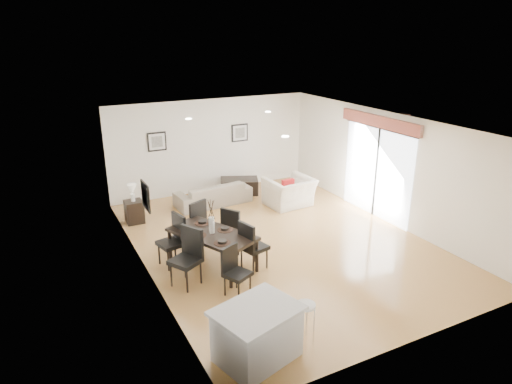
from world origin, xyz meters
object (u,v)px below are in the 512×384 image
dining_chair_wfar (175,237)px  bar_stool (305,309)px  sofa (213,194)px  dining_chair_foot (195,220)px  kitchen_island (257,333)px  dining_chair_head (234,268)px  dining_chair_wnear (189,253)px  dining_chair_efar (233,227)px  side_table (134,212)px  dining_table (212,236)px  dining_chair_enear (251,243)px  coffee_table (239,186)px  armchair (289,192)px

dining_chair_wfar → bar_stool: bearing=3.7°
sofa → bar_stool: bar_stool is taller
dining_chair_foot → bar_stool: dining_chair_foot is taller
kitchen_island → bar_stool: kitchen_island is taller
dining_chair_head → dining_chair_foot: size_ratio=0.88×
dining_chair_wfar → dining_chair_head: (0.59, -1.58, -0.07)m
dining_chair_wnear → dining_chair_efar: size_ratio=1.09×
side_table → kitchen_island: size_ratio=0.41×
dining_chair_foot → side_table: (-0.92, 1.87, -0.30)m
dining_table → dining_chair_wnear: bearing=-172.0°
dining_chair_enear → kitchen_island: size_ratio=0.74×
dining_chair_enear → side_table: dining_chair_enear is taller
dining_chair_foot → dining_chair_wfar: bearing=20.1°
dining_table → dining_chair_efar: (0.64, 0.40, -0.10)m
dining_chair_enear → dining_chair_efar: (0.01, 0.86, -0.00)m
coffee_table → dining_chair_foot: bearing=-108.4°
dining_chair_head → dining_chair_foot: 2.22m
dining_chair_enear → dining_chair_foot: 1.68m
dining_chair_wfar → dining_chair_foot: bearing=121.2°
side_table → bar_stool: (1.24, -5.82, 0.29)m
dining_chair_enear → dining_chair_foot: dining_chair_foot is taller
dining_chair_wfar → coffee_table: (2.97, 3.28, -0.37)m
coffee_table → dining_chair_head: bearing=-93.3°
armchair → coffee_table: (-0.77, 1.53, -0.17)m
sofa → dining_chair_head: 4.58m
sofa → dining_chair_efar: bearing=72.6°
dining_chair_wnear → coffee_table: bearing=114.7°
dining_table → dining_chair_wfar: size_ratio=1.89×
sofa → dining_chair_wnear: 4.16m
kitchen_island → dining_chair_wfar: bearing=77.1°
dining_table → dining_chair_enear: bearing=-61.0°
dining_chair_enear → dining_chair_head: 0.93m
dining_chair_wfar → dining_chair_enear: size_ratio=1.03×
armchair → dining_chair_efar: 3.08m
dining_chair_wnear → dining_chair_enear: 1.26m
side_table → sofa: bearing=7.3°
dining_chair_enear → dining_chair_head: size_ratio=1.11×
side_table → kitchen_island: 5.83m
dining_chair_wfar → side_table: dining_chair_wfar is taller
dining_chair_efar → side_table: 3.01m
dining_chair_wfar → bar_stool: size_ratio=1.59×
dining_chair_enear → dining_chair_efar: 0.86m
dining_chair_enear → coffee_table: bearing=-36.5°
dining_chair_efar → bar_stool: size_ratio=1.53×
dining_table → dining_chair_foot: (0.04, 1.10, -0.08)m
armchair → bar_stool: bearing=56.8°
sofa → dining_chair_wnear: size_ratio=1.86×
dining_chair_foot → coffee_table: 3.53m
dining_chair_wnear → bar_stool: size_ratio=1.67×
armchair → dining_chair_efar: dining_chair_efar is taller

